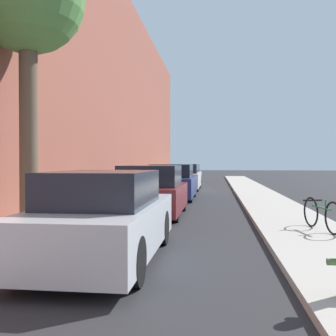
% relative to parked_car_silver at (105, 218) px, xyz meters
% --- Properties ---
extents(ground_plane, '(120.00, 120.00, 0.00)m').
position_rel_parked_car_silver_xyz_m(ground_plane, '(0.86, 9.09, -0.69)').
color(ground_plane, '#28282B').
extents(sidewalk_left, '(2.00, 52.00, 0.12)m').
position_rel_parked_car_silver_xyz_m(sidewalk_left, '(-2.04, 9.09, -0.63)').
color(sidewalk_left, '#ADA89E').
rests_on(sidewalk_left, ground).
extents(sidewalk_right, '(2.00, 52.00, 0.12)m').
position_rel_parked_car_silver_xyz_m(sidewalk_right, '(3.76, 9.09, -0.63)').
color(sidewalk_right, '#ADA89E').
rests_on(sidewalk_right, ground).
extents(building_facade_left, '(0.70, 52.00, 10.85)m').
position_rel_parked_car_silver_xyz_m(building_facade_left, '(-3.39, 9.09, 4.73)').
color(building_facade_left, brown).
rests_on(building_facade_left, ground).
extents(parked_car_silver, '(1.71, 4.16, 1.46)m').
position_rel_parked_car_silver_xyz_m(parked_car_silver, '(0.00, 0.00, 0.00)').
color(parked_car_silver, black).
rests_on(parked_car_silver, ground).
extents(parked_car_maroon, '(1.87, 3.91, 1.51)m').
position_rel_parked_car_silver_xyz_m(parked_car_maroon, '(-0.12, 5.30, 0.01)').
color(parked_car_maroon, black).
rests_on(parked_car_maroon, ground).
extents(parked_car_navy, '(1.88, 4.15, 1.51)m').
position_rel_parked_car_silver_xyz_m(parked_car_navy, '(-0.06, 10.39, 0.02)').
color(parked_car_navy, black).
rests_on(parked_car_navy, ground).
extents(parked_car_white, '(1.88, 4.50, 1.49)m').
position_rel_parked_car_silver_xyz_m(parked_car_white, '(-0.07, 16.22, 0.01)').
color(parked_car_white, black).
rests_on(parked_car_white, ground).
extents(parked_car_champagne, '(1.72, 4.42, 1.43)m').
position_rel_parked_car_silver_xyz_m(parked_car_champagne, '(-0.14, 22.01, -0.02)').
color(parked_car_champagne, black).
rests_on(parked_car_champagne, ground).
extents(street_tree_near, '(2.48, 2.48, 6.35)m').
position_rel_parked_car_silver_xyz_m(street_tree_near, '(-2.28, 1.94, 4.41)').
color(street_tree_near, brown).
rests_on(street_tree_near, sidewalk_left).
extents(bicycle, '(0.51, 1.65, 0.69)m').
position_rel_parked_car_silver_xyz_m(bicycle, '(4.07, 2.61, -0.22)').
color(bicycle, black).
rests_on(bicycle, sidewalk_right).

